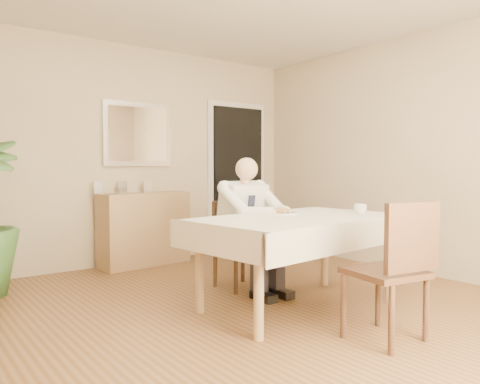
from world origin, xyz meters
TOP-DOWN VIEW (x-y plane):
  - room at (0.00, 0.00)m, footprint 5.00×5.02m
  - doorway at (1.55, 2.46)m, footprint 0.96×0.07m
  - mirror at (0.07, 2.47)m, footprint 0.86×0.04m
  - dining_table at (0.33, -0.00)m, footprint 1.82×1.19m
  - chair_far at (0.33, 0.87)m, footprint 0.43×0.43m
  - chair_near at (0.29, -0.95)m, footprint 0.51×0.51m
  - seated_man at (0.33, 0.59)m, footprint 0.48×0.72m
  - plate at (0.36, 0.22)m, footprint 0.26×0.26m
  - food at (0.36, 0.22)m, footprint 0.14×0.14m
  - knife at (0.40, 0.16)m, footprint 0.01×0.13m
  - fork at (0.32, 0.16)m, footprint 0.01×0.13m
  - coffee_mug at (0.89, -0.18)m, footprint 0.13×0.13m
  - sideboard at (0.07, 2.32)m, footprint 1.10×0.46m
  - photo_frame_left at (-0.46, 2.37)m, footprint 0.10×0.02m
  - photo_frame_center at (-0.17, 2.37)m, footprint 0.10×0.02m
  - photo_frame_right at (0.14, 2.38)m, footprint 0.10×0.02m

SIDE VIEW (x-z plane):
  - sideboard at x=0.07m, z-range 0.00..0.86m
  - chair_far at x=0.33m, z-range 0.05..0.88m
  - chair_near at x=0.29m, z-range 0.06..1.00m
  - dining_table at x=0.33m, z-range 0.29..1.04m
  - seated_man at x=0.33m, z-range 0.07..1.31m
  - plate at x=0.36m, z-range 0.75..0.77m
  - knife at x=0.40m, z-range 0.77..0.78m
  - fork at x=0.32m, z-range 0.77..0.78m
  - food at x=0.36m, z-range 0.76..0.81m
  - coffee_mug at x=0.89m, z-range 0.75..0.84m
  - photo_frame_left at x=-0.46m, z-range 0.86..1.00m
  - photo_frame_center at x=-0.17m, z-range 0.86..1.00m
  - photo_frame_right at x=0.14m, z-range 0.86..1.00m
  - doorway at x=1.55m, z-range -0.05..2.05m
  - room at x=0.00m, z-range 0.00..2.60m
  - mirror at x=0.07m, z-range 1.17..1.93m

